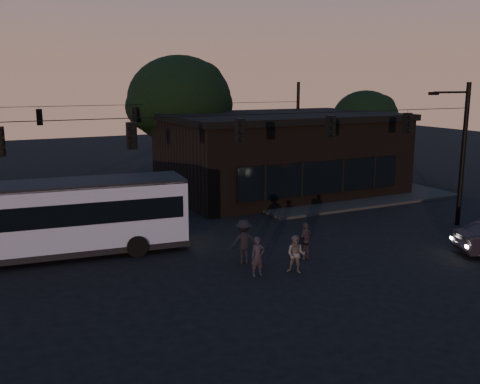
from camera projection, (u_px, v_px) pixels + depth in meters
name	position (u px, v px, depth m)	size (l,w,h in m)	color
ground	(289.00, 293.00, 19.41)	(120.00, 120.00, 0.00)	black
sidewalk_far_right	(331.00, 191.00, 36.90)	(14.00, 10.00, 0.15)	black
building	(279.00, 153.00, 36.79)	(15.40, 10.41, 5.40)	black
tree_behind	(180.00, 100.00, 39.18)	(7.60, 7.60, 9.43)	black
tree_right	(365.00, 119.00, 42.10)	(5.20, 5.20, 6.86)	black
signal_rig_near	(240.00, 158.00, 22.01)	(26.24, 0.30, 7.50)	black
signal_rig_far	(135.00, 132.00, 36.09)	(26.24, 0.30, 7.50)	black
bus	(51.00, 216.00, 23.06)	(11.88, 3.95, 3.28)	#868CAB
pedestrian_a	(258.00, 256.00, 20.97)	(0.58, 0.38, 1.58)	black
pedestrian_b	(296.00, 254.00, 21.26)	(0.75, 0.59, 1.55)	#4F4847
pedestrian_c	(306.00, 241.00, 22.97)	(0.95, 0.39, 1.62)	#2B2329
pedestrian_d	(244.00, 242.00, 22.39)	(1.22, 0.70, 1.89)	black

